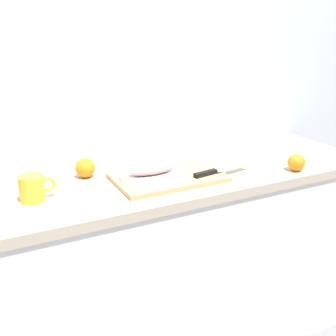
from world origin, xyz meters
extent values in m
cube|color=silver|center=(0.00, 0.33, 1.25)|extent=(3.20, 0.05, 2.50)
cube|color=white|center=(0.00, 0.00, 0.43)|extent=(2.00, 0.58, 0.86)
cube|color=#B7A88E|center=(0.00, 0.00, 0.88)|extent=(2.00, 0.60, 0.04)
cube|color=tan|center=(0.01, -0.08, 0.91)|extent=(0.44, 0.28, 0.02)
cylinder|color=white|center=(-0.05, -0.07, 0.93)|extent=(0.26, 0.26, 0.01)
ellipsoid|color=tan|center=(-0.05, -0.07, 0.95)|extent=(0.19, 0.08, 0.04)
cube|color=silver|center=(0.29, -0.13, 0.93)|extent=(0.18, 0.06, 0.00)
cube|color=black|center=(0.15, -0.15, 0.93)|extent=(0.11, 0.04, 0.02)
cylinder|color=yellow|center=(-0.51, -0.05, 0.95)|extent=(0.09, 0.09, 0.09)
torus|color=yellow|center=(-0.46, -0.05, 0.95)|extent=(0.06, 0.01, 0.06)
sphere|color=orange|center=(0.56, -0.23, 0.94)|extent=(0.07, 0.07, 0.07)
sphere|color=orange|center=(-0.28, 0.10, 0.94)|extent=(0.08, 0.08, 0.08)
camera|label=1|loc=(-0.67, -1.43, 1.48)|focal=42.59mm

